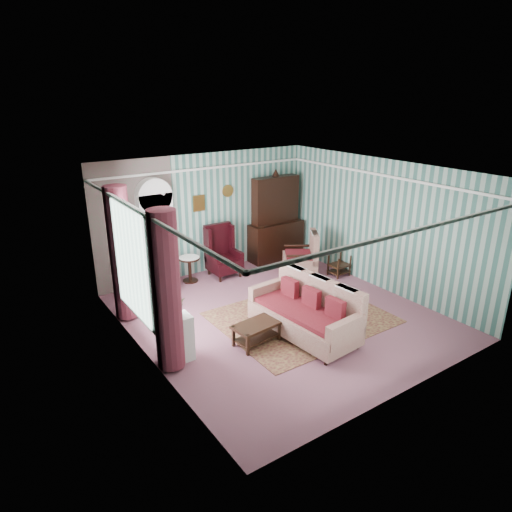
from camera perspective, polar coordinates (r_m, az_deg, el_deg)
floor at (r=9.24m, az=3.03°, el=-7.47°), size 6.00×6.00×0.00m
room_shell at (r=8.29m, az=-0.86°, el=4.25°), size 5.53×6.02×2.91m
bookcase at (r=10.51m, az=-12.25°, el=2.16°), size 0.80×0.28×2.24m
dresser_hutch at (r=11.92m, az=2.56°, el=5.03°), size 1.50×0.56×2.36m
wingback_left at (r=10.24m, az=-12.50°, el=-1.27°), size 0.76×0.80×1.25m
wingback_right at (r=10.94m, az=-4.02°, el=0.57°), size 0.76×0.80×1.25m
seated_woman at (r=10.25m, az=-12.48°, el=-1.45°), size 0.44×0.40×1.18m
round_side_table at (r=10.81m, az=-8.27°, el=-1.68°), size 0.50×0.50×0.60m
nest_table at (r=11.24m, az=10.37°, el=-1.11°), size 0.45×0.38×0.54m
plant_stand at (r=7.75m, az=-10.06°, el=-10.20°), size 0.55×0.35×0.80m
rug at (r=9.20m, az=5.67°, el=-7.64°), size 3.20×2.60×0.01m
sofa at (r=8.36m, az=5.99°, el=-6.59°), size 1.24×2.22×1.06m
floral_armchair at (r=11.10m, az=5.53°, el=0.14°), size 1.21×1.22×1.00m
coffee_table at (r=8.21m, az=0.11°, el=-9.65°), size 0.91×0.59×0.39m
potted_plant_a at (r=7.35m, az=-10.28°, el=-6.71°), size 0.45×0.42×0.39m
potted_plant_b at (r=7.56m, az=-10.37°, el=-5.74°), size 0.30×0.27×0.43m
potted_plant_c at (r=7.49m, az=-10.59°, el=-6.39°), size 0.20×0.20×0.35m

